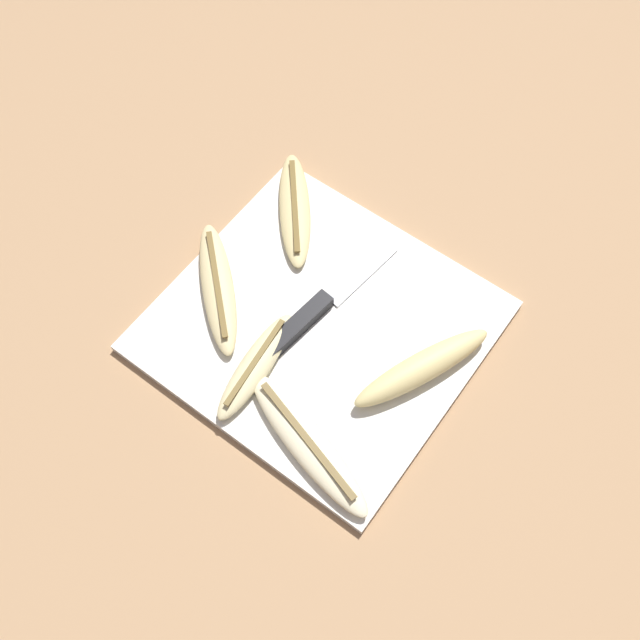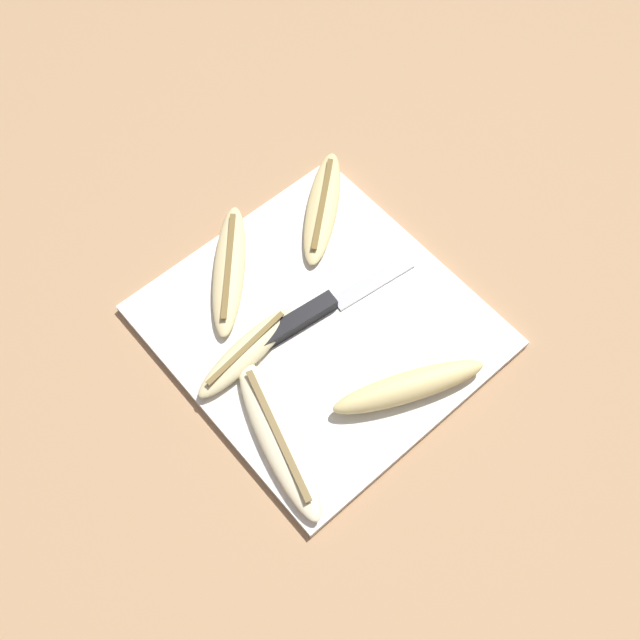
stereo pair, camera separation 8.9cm
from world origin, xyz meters
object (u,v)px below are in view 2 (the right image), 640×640
(banana_soft_right, at_px, (247,352))
(banana_bright_far, at_px, (278,437))
(banana_golden_short, at_px, (409,387))
(knife, at_px, (305,316))
(banana_mellow_near, at_px, (229,269))
(banana_spotted_left, at_px, (322,207))

(banana_soft_right, height_order, banana_bright_far, banana_soft_right)
(banana_soft_right, bearing_deg, banana_golden_short, 35.16)
(knife, distance_m, banana_mellow_near, 0.11)
(banana_mellow_near, bearing_deg, banana_soft_right, -27.82)
(knife, bearing_deg, banana_mellow_near, -158.83)
(banana_soft_right, xyz_separation_m, banana_golden_short, (0.16, 0.11, 0.01))
(knife, distance_m, banana_spotted_left, 0.16)
(knife, distance_m, banana_bright_far, 0.15)
(banana_bright_far, bearing_deg, knife, 128.39)
(banana_soft_right, xyz_separation_m, banana_bright_far, (0.10, -0.04, -0.00))
(banana_mellow_near, distance_m, banana_spotted_left, 0.15)
(knife, relative_size, banana_bright_far, 1.11)
(banana_golden_short, bearing_deg, banana_soft_right, -144.84)
(knife, relative_size, banana_golden_short, 1.27)
(knife, height_order, banana_spotted_left, same)
(banana_bright_far, bearing_deg, banana_spotted_left, 129.95)
(knife, xyz_separation_m, banana_bright_far, (0.10, -0.12, 0.00))
(banana_bright_far, bearing_deg, banana_golden_short, 70.31)
(knife, height_order, banana_golden_short, banana_golden_short)
(banana_soft_right, distance_m, banana_golden_short, 0.19)
(banana_bright_far, distance_m, banana_spotted_left, 0.32)
(banana_soft_right, distance_m, banana_bright_far, 0.11)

